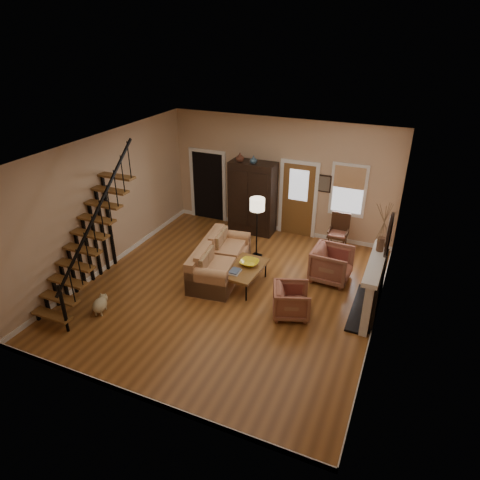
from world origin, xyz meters
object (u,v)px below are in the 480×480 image
at_px(sofa, 220,260).
at_px(armchair_right, 332,264).
at_px(armchair_left, 291,301).
at_px(side_chair, 338,233).
at_px(armoire, 253,198).
at_px(coffee_table, 245,276).
at_px(floor_lamp, 257,228).

relative_size(sofa, armchair_right, 2.46).
relative_size(armchair_left, side_chair, 0.74).
bearing_deg(sofa, armchair_left, -30.38).
bearing_deg(sofa, armoire, 86.60).
xyz_separation_m(coffee_table, armchair_right, (1.79, 1.06, 0.17)).
bearing_deg(sofa, coffee_table, -23.39).
distance_m(armoire, armchair_left, 4.18).
distance_m(coffee_table, floor_lamp, 1.53).
bearing_deg(armchair_right, coffee_table, 123.09).
distance_m(armchair_left, side_chair, 3.26).
bearing_deg(floor_lamp, coffee_table, -79.56).
relative_size(sofa, side_chair, 2.19).
height_order(armoire, sofa, armoire).
relative_size(armchair_right, side_chair, 0.89).
height_order(sofa, armchair_left, sofa).
relative_size(sofa, coffee_table, 1.76).
relative_size(coffee_table, floor_lamp, 0.77).
bearing_deg(armoire, floor_lamp, -63.93).
bearing_deg(armchair_left, floor_lamp, 18.01).
relative_size(floor_lamp, side_chair, 1.61).
height_order(coffee_table, side_chair, side_chair).
bearing_deg(coffee_table, side_chair, 58.11).
bearing_deg(floor_lamp, armchair_left, -52.14).
bearing_deg(side_chair, armchair_left, -94.90).
bearing_deg(armchair_right, armchair_left, 167.52).
bearing_deg(armchair_right, side_chair, 9.20).
bearing_deg(armchair_left, coffee_table, 44.11).
height_order(sofa, coffee_table, sofa).
xyz_separation_m(sofa, coffee_table, (0.73, -0.20, -0.17)).
bearing_deg(armchair_right, floor_lamp, 83.18).
height_order(floor_lamp, side_chair, floor_lamp).
height_order(armoire, coffee_table, armoire).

